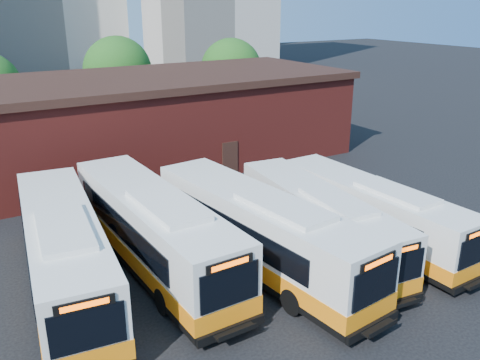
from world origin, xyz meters
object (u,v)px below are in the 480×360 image
bus_mideast (318,223)px  transit_worker (368,265)px  bus_west (154,233)px  bus_farwest (64,255)px  bus_east (371,215)px  bus_midwest (259,235)px

bus_mideast → transit_worker: (-0.05, -3.42, -0.57)m
bus_west → bus_mideast: (7.26, -2.63, -0.22)m
bus_west → transit_worker: 9.44m
bus_farwest → bus_east: bus_farwest is taller
transit_worker → bus_east: bearing=-66.3°
bus_farwest → transit_worker: 12.67m
bus_farwest → bus_mideast: (11.16, -2.63, -0.17)m
bus_farwest → bus_mideast: bus_farwest is taller
bus_mideast → bus_east: bearing=-4.7°
bus_midwest → bus_west: bearing=141.4°
bus_mideast → transit_worker: bus_mideast is taller
bus_farwest → bus_midwest: bearing=-11.5°
bus_mideast → bus_farwest: bearing=172.6°
bus_farwest → bus_east: size_ratio=1.13×
bus_midwest → bus_east: size_ratio=1.15×
bus_west → bus_farwest: bearing=178.2°
bus_west → bus_midwest: bus_west is taller
bus_farwest → bus_west: bus_west is taller
bus_farwest → bus_midwest: bus_midwest is taller
bus_midwest → bus_east: bus_midwest is taller
bus_farwest → bus_west: size_ratio=0.98×
bus_farwest → bus_midwest: (7.87, -2.55, 0.02)m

